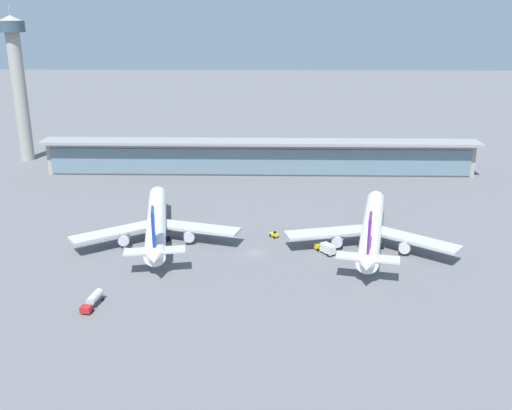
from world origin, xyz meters
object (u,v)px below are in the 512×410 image
service_truck_under_wing_blue (128,250)px  service_truck_near_nose_yellow (326,248)px  airliner_left_stand (156,223)px  service_truck_mid_apron_yellow (274,235)px  control_tower (18,78)px  airliner_centre_stand (372,228)px  service_truck_by_tail_red (93,300)px

service_truck_under_wing_blue → service_truck_near_nose_yellow: bearing=0.6°
service_truck_under_wing_blue → airliner_left_stand: bearing=57.4°
service_truck_near_nose_yellow → service_truck_mid_apron_yellow: 19.76m
airliner_left_stand → control_tower: control_tower is taller
airliner_centre_stand → control_tower: control_tower is taller
airliner_left_stand → service_truck_mid_apron_yellow: (36.61, 2.80, -4.75)m
service_truck_near_nose_yellow → service_truck_under_wing_blue: (-58.44, -0.57, -0.82)m
airliner_centre_stand → service_truck_near_nose_yellow: 16.08m
service_truck_by_tail_red → airliner_centre_stand: bearing=28.6°
service_truck_near_nose_yellow → control_tower: size_ratio=0.10×
airliner_left_stand → airliner_centre_stand: 66.11m
airliner_left_stand → service_truck_mid_apron_yellow: 37.03m
service_truck_under_wing_blue → service_truck_by_tail_red: 33.13m
airliner_centre_stand → service_truck_near_nose_yellow: bearing=-156.0°
airliner_left_stand → service_truck_mid_apron_yellow: airliner_left_stand is taller
airliner_left_stand → service_truck_mid_apron_yellow: bearing=4.4°
airliner_centre_stand → service_truck_by_tail_red: 83.65m
service_truck_mid_apron_yellow → airliner_centre_stand: bearing=-12.1°
airliner_centre_stand → control_tower: bearing=144.4°
control_tower → service_truck_mid_apron_yellow: bearing=-40.1°
airliner_left_stand → control_tower: bearing=128.7°
service_truck_by_tail_red → airliner_left_stand: bearing=80.4°
airliner_left_stand → control_tower: 136.35m
service_truck_mid_apron_yellow → service_truck_by_tail_red: size_ratio=0.37×
service_truck_near_nose_yellow → service_truck_by_tail_red: service_truck_near_nose_yellow is taller
service_truck_mid_apron_yellow → service_truck_by_tail_red: (-43.94, -46.33, 0.83)m
service_truck_near_nose_yellow → control_tower: control_tower is taller
airliner_left_stand → control_tower: size_ratio=0.93×
service_truck_near_nose_yellow → service_truck_mid_apron_yellow: bearing=140.2°
control_tower → service_truck_by_tail_red: bearing=-62.8°
airliner_centre_stand → service_truck_mid_apron_yellow: airliner_centre_stand is taller
airliner_left_stand → service_truck_under_wing_blue: 13.24m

